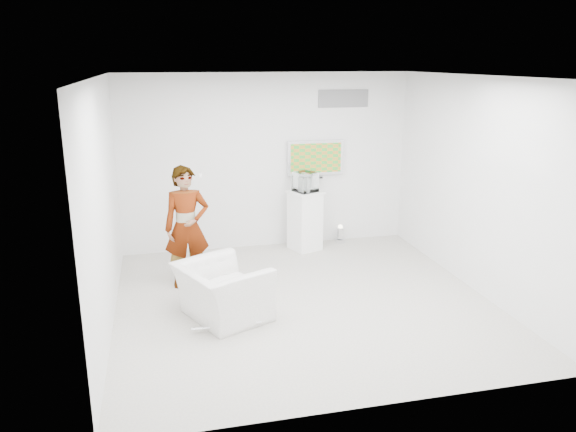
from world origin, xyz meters
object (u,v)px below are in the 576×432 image
Objects in this scene: armchair at (222,291)px; floor_uplight at (340,234)px; person at (187,227)px; pedestal at (305,221)px; tv at (315,158)px.

armchair is 3.55m from floor_uplight.
person reaches higher than floor_uplight.
pedestal is at bearing -163.66° from floor_uplight.
pedestal reaches higher than floor_uplight.
tv reaches higher than floor_uplight.
armchair reaches higher than floor_uplight.
tv is at bearing -60.67° from armchair.
armchair is (0.35, -1.18, -0.53)m from person.
tv reaches higher than armchair.
pedestal is (1.72, 2.36, 0.16)m from armchair.
pedestal is 3.32× the size of floor_uplight.
floor_uplight is (0.72, 0.21, -0.36)m from pedestal.
armchair is at bearing -126.00° from pedestal.
tv is at bearing 50.71° from pedestal.
floor_uplight is at bearing 22.66° from person.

